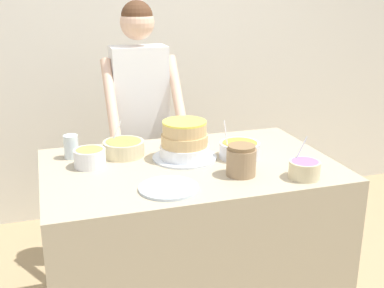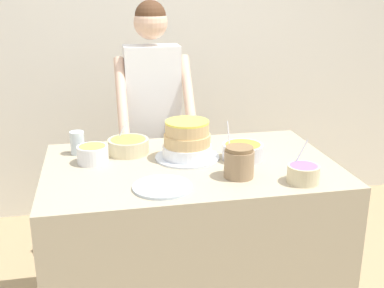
{
  "view_description": "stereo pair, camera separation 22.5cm",
  "coord_description": "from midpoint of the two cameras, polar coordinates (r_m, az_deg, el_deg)",
  "views": [
    {
      "loc": [
        -0.65,
        -1.65,
        1.72
      ],
      "look_at": [
        -0.0,
        0.4,
        1.02
      ],
      "focal_mm": 45.0,
      "sensor_mm": 36.0,
      "label": 1
    },
    {
      "loc": [
        -0.43,
        -1.7,
        1.72
      ],
      "look_at": [
        -0.0,
        0.4,
        1.02
      ],
      "focal_mm": 45.0,
      "sensor_mm": 36.0,
      "label": 2
    }
  ],
  "objects": [
    {
      "name": "counter",
      "position": [
        2.53,
        -2.89,
        -12.03
      ],
      "size": [
        1.4,
        0.89,
        0.9
      ],
      "color": "tan",
      "rests_on": "ground_plane"
    },
    {
      "name": "person_baker",
      "position": [
        2.94,
        -8.34,
        4.3
      ],
      "size": [
        0.45,
        0.45,
        1.65
      ],
      "color": "#2D2D38",
      "rests_on": "ground_plane"
    },
    {
      "name": "ceramic_plate",
      "position": [
        2.05,
        -5.95,
        -5.27
      ],
      "size": [
        0.26,
        0.26,
        0.01
      ],
      "color": "silver",
      "rests_on": "counter"
    },
    {
      "name": "cake",
      "position": [
        2.38,
        -3.68,
        0.22
      ],
      "size": [
        0.32,
        0.32,
        0.19
      ],
      "color": "silver",
      "rests_on": "counter"
    },
    {
      "name": "frosting_bowl_orange",
      "position": [
        2.41,
        3.0,
        -0.68
      ],
      "size": [
        0.2,
        0.2,
        0.19
      ],
      "color": "silver",
      "rests_on": "counter"
    },
    {
      "name": "stoneware_jar",
      "position": [
        2.18,
        2.91,
        -2.02
      ],
      "size": [
        0.14,
        0.14,
        0.14
      ],
      "color": "#9E7F5B",
      "rests_on": "counter"
    },
    {
      "name": "frosting_bowl_olive",
      "position": [
        2.47,
        -10.69,
        -0.48
      ],
      "size": [
        0.21,
        0.21,
        0.16
      ],
      "color": "beige",
      "rests_on": "counter"
    },
    {
      "name": "frosting_bowl_yellow",
      "position": [
        2.36,
        -14.72,
        -1.57
      ],
      "size": [
        0.15,
        0.15,
        0.09
      ],
      "color": "white",
      "rests_on": "counter"
    },
    {
      "name": "drinking_glass",
      "position": [
        2.5,
        -16.67,
        -0.35
      ],
      "size": [
        0.07,
        0.07,
        0.12
      ],
      "color": "silver",
      "rests_on": "counter"
    },
    {
      "name": "wall_back",
      "position": [
        3.68,
        -9.18,
        11.39
      ],
      "size": [
        10.0,
        0.05,
        2.6
      ],
      "color": "silver",
      "rests_on": "ground_plane"
    },
    {
      "name": "frosting_bowl_purple",
      "position": [
        2.18,
        10.34,
        -2.96
      ],
      "size": [
        0.14,
        0.14,
        0.18
      ],
      "color": "beige",
      "rests_on": "counter"
    }
  ]
}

